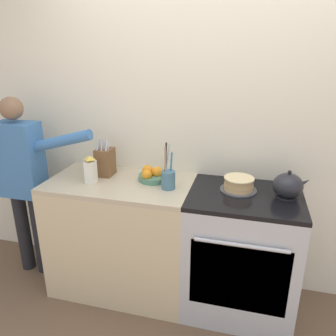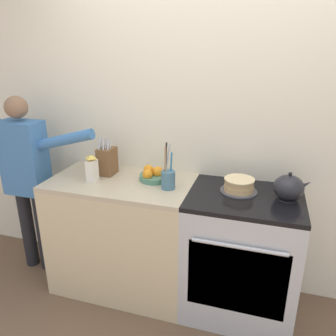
{
  "view_description": "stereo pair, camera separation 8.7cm",
  "coord_description": "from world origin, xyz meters",
  "px_view_note": "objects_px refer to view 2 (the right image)",
  "views": [
    {
      "loc": [
        0.27,
        -1.76,
        1.83
      ],
      "look_at": [
        -0.26,
        0.27,
        1.07
      ],
      "focal_mm": 35.0,
      "sensor_mm": 36.0,
      "label": 1
    },
    {
      "loc": [
        0.35,
        -1.73,
        1.83
      ],
      "look_at": [
        -0.26,
        0.27,
        1.07
      ],
      "focal_mm": 35.0,
      "sensor_mm": 36.0,
      "label": 2
    }
  ],
  "objects_px": {
    "knife_block": "(107,161)",
    "tea_kettle": "(289,188)",
    "layer_cake": "(239,186)",
    "fruit_bowl": "(154,175)",
    "stove_range": "(240,255)",
    "utensil_crock": "(168,178)",
    "milk_carton": "(92,169)",
    "person_baker": "(27,173)"
  },
  "relations": [
    {
      "from": "knife_block",
      "to": "milk_carton",
      "type": "bearing_deg",
      "value": -101.75
    },
    {
      "from": "stove_range",
      "to": "knife_block",
      "type": "height_order",
      "value": "knife_block"
    },
    {
      "from": "knife_block",
      "to": "person_baker",
      "type": "distance_m",
      "value": 0.69
    },
    {
      "from": "stove_range",
      "to": "person_baker",
      "type": "xyz_separation_m",
      "value": [
        -1.73,
        -0.0,
        0.43
      ]
    },
    {
      "from": "stove_range",
      "to": "fruit_bowl",
      "type": "xyz_separation_m",
      "value": [
        -0.68,
        0.09,
        0.49
      ]
    },
    {
      "from": "knife_block",
      "to": "milk_carton",
      "type": "height_order",
      "value": "knife_block"
    },
    {
      "from": "milk_carton",
      "to": "person_baker",
      "type": "bearing_deg",
      "value": 174.04
    },
    {
      "from": "layer_cake",
      "to": "tea_kettle",
      "type": "bearing_deg",
      "value": -5.2
    },
    {
      "from": "layer_cake",
      "to": "fruit_bowl",
      "type": "distance_m",
      "value": 0.63
    },
    {
      "from": "layer_cake",
      "to": "milk_carton",
      "type": "relative_size",
      "value": 1.21
    },
    {
      "from": "stove_range",
      "to": "person_baker",
      "type": "height_order",
      "value": "person_baker"
    },
    {
      "from": "stove_range",
      "to": "tea_kettle",
      "type": "distance_m",
      "value": 0.6
    },
    {
      "from": "knife_block",
      "to": "person_baker",
      "type": "xyz_separation_m",
      "value": [
        -0.67,
        -0.1,
        -0.13
      ]
    },
    {
      "from": "layer_cake",
      "to": "person_baker",
      "type": "relative_size",
      "value": 0.17
    },
    {
      "from": "knife_block",
      "to": "person_baker",
      "type": "bearing_deg",
      "value": -171.21
    },
    {
      "from": "fruit_bowl",
      "to": "person_baker",
      "type": "relative_size",
      "value": 0.15
    },
    {
      "from": "person_baker",
      "to": "layer_cake",
      "type": "bearing_deg",
      "value": 6.59
    },
    {
      "from": "stove_range",
      "to": "tea_kettle",
      "type": "bearing_deg",
      "value": 6.41
    },
    {
      "from": "fruit_bowl",
      "to": "knife_block",
      "type": "bearing_deg",
      "value": 178.63
    },
    {
      "from": "layer_cake",
      "to": "utensil_crock",
      "type": "bearing_deg",
      "value": -169.69
    },
    {
      "from": "knife_block",
      "to": "person_baker",
      "type": "relative_size",
      "value": 0.2
    },
    {
      "from": "layer_cake",
      "to": "fruit_bowl",
      "type": "bearing_deg",
      "value": 176.75
    },
    {
      "from": "utensil_crock",
      "to": "fruit_bowl",
      "type": "distance_m",
      "value": 0.2
    },
    {
      "from": "layer_cake",
      "to": "utensil_crock",
      "type": "distance_m",
      "value": 0.49
    },
    {
      "from": "knife_block",
      "to": "tea_kettle",
      "type": "bearing_deg",
      "value": -3.18
    },
    {
      "from": "stove_range",
      "to": "milk_carton",
      "type": "distance_m",
      "value": 1.23
    },
    {
      "from": "utensil_crock",
      "to": "person_baker",
      "type": "xyz_separation_m",
      "value": [
        -1.2,
        0.03,
        -0.1
      ]
    },
    {
      "from": "tea_kettle",
      "to": "person_baker",
      "type": "distance_m",
      "value": 2.0
    },
    {
      "from": "knife_block",
      "to": "stove_range",
      "type": "bearing_deg",
      "value": -5.55
    },
    {
      "from": "stove_range",
      "to": "fruit_bowl",
      "type": "height_order",
      "value": "fruit_bowl"
    },
    {
      "from": "person_baker",
      "to": "milk_carton",
      "type": "bearing_deg",
      "value": -1.39
    },
    {
      "from": "milk_carton",
      "to": "utensil_crock",
      "type": "bearing_deg",
      "value": 3.93
    },
    {
      "from": "knife_block",
      "to": "milk_carton",
      "type": "xyz_separation_m",
      "value": [
        -0.04,
        -0.17,
        -0.01
      ]
    },
    {
      "from": "layer_cake",
      "to": "tea_kettle",
      "type": "xyz_separation_m",
      "value": [
        0.31,
        -0.03,
        0.04
      ]
    },
    {
      "from": "person_baker",
      "to": "knife_block",
      "type": "bearing_deg",
      "value": 13.36
    },
    {
      "from": "knife_block",
      "to": "fruit_bowl",
      "type": "bearing_deg",
      "value": -1.37
    },
    {
      "from": "utensil_crock",
      "to": "person_baker",
      "type": "height_order",
      "value": "person_baker"
    },
    {
      "from": "layer_cake",
      "to": "knife_block",
      "type": "height_order",
      "value": "knife_block"
    },
    {
      "from": "tea_kettle",
      "to": "stove_range",
      "type": "bearing_deg",
      "value": -173.59
    },
    {
      "from": "milk_carton",
      "to": "person_baker",
      "type": "height_order",
      "value": "person_baker"
    },
    {
      "from": "tea_kettle",
      "to": "person_baker",
      "type": "bearing_deg",
      "value": -179.12
    },
    {
      "from": "stove_range",
      "to": "knife_block",
      "type": "distance_m",
      "value": 1.2
    }
  ]
}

